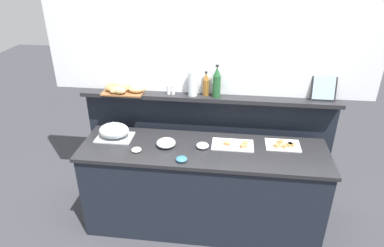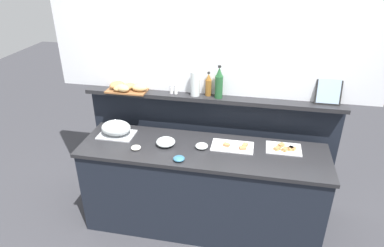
% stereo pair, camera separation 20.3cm
% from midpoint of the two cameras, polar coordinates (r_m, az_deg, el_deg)
% --- Properties ---
extents(ground_plane, '(12.00, 12.00, 0.00)m').
position_cam_midpoint_polar(ground_plane, '(4.10, 1.06, -10.54)').
color(ground_plane, '#38383D').
extents(buffet_counter, '(2.25, 0.64, 0.89)m').
position_cam_midpoint_polar(buffet_counter, '(3.35, 0.01, -10.72)').
color(buffet_counter, black).
rests_on(buffet_counter, ground_plane).
extents(back_ledge_unit, '(2.52, 0.22, 1.23)m').
position_cam_midpoint_polar(back_ledge_unit, '(3.65, 0.97, -3.47)').
color(back_ledge_unit, black).
rests_on(back_ledge_unit, ground_plane).
extents(upper_wall_panel, '(3.12, 0.08, 1.37)m').
position_cam_midpoint_polar(upper_wall_panel, '(3.22, 1.20, 16.59)').
color(upper_wall_panel, white).
rests_on(upper_wall_panel, back_ledge_unit).
extents(sandwich_platter_side, '(0.38, 0.22, 0.04)m').
position_cam_midpoint_polar(sandwich_platter_side, '(3.16, 5.11, -3.57)').
color(sandwich_platter_side, white).
rests_on(sandwich_platter_side, buffet_counter).
extents(sandwich_platter_rear, '(0.31, 0.22, 0.04)m').
position_cam_midpoint_polar(sandwich_platter_rear, '(3.22, 13.18, -3.52)').
color(sandwich_platter_rear, silver).
rests_on(sandwich_platter_rear, buffet_counter).
extents(serving_cloche, '(0.34, 0.24, 0.17)m').
position_cam_midpoint_polar(serving_cloche, '(3.34, -14.52, -1.27)').
color(serving_cloche, '#B7BABF').
rests_on(serving_cloche, buffet_counter).
extents(glass_bowl_large, '(0.11, 0.11, 0.05)m').
position_cam_midpoint_polar(glass_bowl_large, '(3.10, -0.12, -3.76)').
color(glass_bowl_large, silver).
rests_on(glass_bowl_large, buffet_counter).
extents(glass_bowl_medium, '(0.18, 0.18, 0.07)m').
position_cam_midpoint_polar(glass_bowl_medium, '(3.14, -6.19, -3.31)').
color(glass_bowl_medium, silver).
rests_on(glass_bowl_medium, buffet_counter).
extents(condiment_bowl_teal, '(0.10, 0.10, 0.03)m').
position_cam_midpoint_polar(condiment_bowl_teal, '(2.93, -3.74, -5.94)').
color(condiment_bowl_teal, teal).
rests_on(condiment_bowl_teal, buffet_counter).
extents(condiment_bowl_cream, '(0.09, 0.09, 0.03)m').
position_cam_midpoint_polar(condiment_bowl_cream, '(3.11, -11.07, -4.34)').
color(condiment_bowl_cream, silver).
rests_on(condiment_bowl_cream, buffet_counter).
extents(wine_bottle_green, '(0.08, 0.08, 0.32)m').
position_cam_midpoint_polar(wine_bottle_green, '(3.24, 2.33, 6.74)').
color(wine_bottle_green, '#23562D').
rests_on(wine_bottle_green, back_ledge_unit).
extents(vinegar_bottle_amber, '(0.06, 0.06, 0.24)m').
position_cam_midpoint_polar(vinegar_bottle_amber, '(3.30, 0.56, 6.44)').
color(vinegar_bottle_amber, '#8E5B23').
rests_on(vinegar_bottle_amber, back_ledge_unit).
extents(salt_shaker, '(0.03, 0.03, 0.09)m').
position_cam_midpoint_polar(salt_shaker, '(3.36, -5.64, 5.55)').
color(salt_shaker, white).
rests_on(salt_shaker, back_ledge_unit).
extents(pepper_shaker, '(0.03, 0.03, 0.09)m').
position_cam_midpoint_polar(pepper_shaker, '(3.35, -4.90, 5.52)').
color(pepper_shaker, white).
rests_on(pepper_shaker, back_ledge_unit).
extents(bread_basket, '(0.42, 0.28, 0.08)m').
position_cam_midpoint_polar(bread_basket, '(3.47, -13.43, 5.57)').
color(bread_basket, brown).
rests_on(bread_basket, back_ledge_unit).
extents(framed_picture, '(0.23, 0.08, 0.25)m').
position_cam_midpoint_polar(framed_picture, '(3.37, 19.47, 5.64)').
color(framed_picture, black).
rests_on(framed_picture, back_ledge_unit).
extents(water_carafe, '(0.09, 0.09, 0.24)m').
position_cam_midpoint_polar(water_carafe, '(3.29, -1.65, 6.62)').
color(water_carafe, silver).
rests_on(water_carafe, back_ledge_unit).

